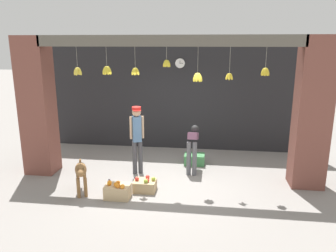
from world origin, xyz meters
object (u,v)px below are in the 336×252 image
fruit_crate_apples (145,185)px  wall_clock (180,63)px  water_bottle (110,185)px  shopkeeper (137,135)px  worker_stooping (193,144)px  fruit_crate_oranges (117,191)px  dog (81,172)px  produce_box_green (194,159)px

fruit_crate_apples → wall_clock: bearing=81.5°
fruit_crate_apples → water_bottle: (-0.76, -0.10, -0.01)m
shopkeeper → fruit_crate_apples: shopkeeper is taller
worker_stooping → wall_clock: wall_clock is taller
shopkeeper → wall_clock: 2.74m
fruit_crate_apples → fruit_crate_oranges: bearing=-140.6°
dog → produce_box_green: (2.29, 2.05, -0.35)m
worker_stooping → water_bottle: size_ratio=4.06×
dog → wall_clock: 4.30m
water_bottle → produce_box_green: bearing=46.9°
fruit_crate_oranges → fruit_crate_apples: (0.50, 0.41, -0.03)m
dog → produce_box_green: size_ratio=1.58×
shopkeeper → water_bottle: bearing=49.2°
produce_box_green → fruit_crate_oranges: bearing=-124.3°
worker_stooping → produce_box_green: size_ratio=2.06×
worker_stooping → produce_box_green: worker_stooping is taller
wall_clock → dog: bearing=-117.9°
dog → produce_box_green: dog is taller
worker_stooping → fruit_crate_oranges: size_ratio=2.11×
shopkeeper → water_bottle: (-0.39, -1.06, -0.86)m
shopkeeper → produce_box_green: bearing=-169.9°
fruit_crate_apples → produce_box_green: fruit_crate_apples is taller
produce_box_green → wall_clock: wall_clock is taller
fruit_crate_oranges → worker_stooping: bearing=48.7°
fruit_crate_oranges → fruit_crate_apples: 0.64m
worker_stooping → fruit_crate_oranges: 2.27m
produce_box_green → water_bottle: bearing=-133.1°
fruit_crate_apples → wall_clock: 3.91m
worker_stooping → wall_clock: bearing=108.5°
wall_clock → shopkeeper: bearing=-111.6°
worker_stooping → produce_box_green: 0.78m
dog → fruit_crate_oranges: bearing=58.5°
fruit_crate_apples → produce_box_green: 2.01m
dog → fruit_crate_apples: (1.31, 0.29, -0.35)m
dog → worker_stooping: size_ratio=0.77×
fruit_crate_oranges → wall_clock: bearing=74.6°
wall_clock → produce_box_green: bearing=-67.7°
shopkeeper → water_bottle: shopkeeper is taller
dog → fruit_crate_oranges: (0.81, -0.12, -0.33)m
fruit_crate_oranges → produce_box_green: bearing=55.7°
fruit_crate_oranges → produce_box_green: (1.48, 2.16, -0.02)m
water_bottle → fruit_crate_apples: bearing=7.6°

